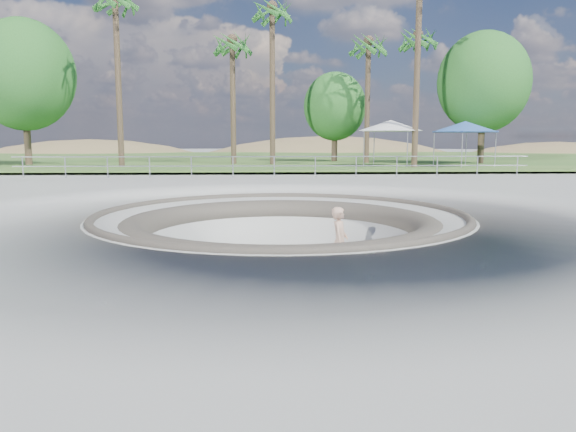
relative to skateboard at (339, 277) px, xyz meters
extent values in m
plane|color=#999A95|center=(-1.67, -0.25, 1.83)|extent=(180.00, 180.00, 0.00)
torus|color=#999A95|center=(-1.67, -0.25, -0.17)|extent=(14.00, 14.00, 4.00)
cylinder|color=#999A95|center=(-1.67, -0.25, -0.12)|extent=(6.60, 6.60, 0.10)
torus|color=#4F493F|center=(-1.67, -0.25, 1.81)|extent=(10.24, 10.24, 0.24)
torus|color=#4F493F|center=(-1.67, -0.25, 1.38)|extent=(8.91, 8.91, 0.81)
cube|color=#335F26|center=(-1.67, 33.75, 2.05)|extent=(180.00, 36.00, 0.12)
ellipsoid|color=olive|center=(-23.67, 54.75, -4.61)|extent=(50.40, 36.00, 23.40)
ellipsoid|color=olive|center=(6.33, 59.75, -6.04)|extent=(61.60, 44.00, 28.60)
ellipsoid|color=olive|center=(33.33, 51.75, -3.53)|extent=(42.00, 30.00, 19.50)
cylinder|color=#919399|center=(-1.67, 11.75, 3.00)|extent=(25.00, 0.05, 0.05)
cylinder|color=#919399|center=(-1.67, 11.75, 2.55)|extent=(25.00, 0.05, 0.05)
cube|color=brown|center=(0.00, 0.00, 0.01)|extent=(0.89, 0.45, 0.02)
cylinder|color=#A5A5AA|center=(0.00, 0.00, -0.03)|extent=(0.08, 0.18, 0.04)
cylinder|color=#A5A5AA|center=(0.00, 0.00, -0.03)|extent=(0.08, 0.18, 0.04)
cylinder|color=silver|center=(0.00, 0.00, -0.04)|extent=(0.07, 0.05, 0.07)
cylinder|color=silver|center=(0.00, 0.00, -0.04)|extent=(0.07, 0.05, 0.07)
cylinder|color=silver|center=(0.00, 0.00, -0.04)|extent=(0.07, 0.05, 0.07)
cylinder|color=silver|center=(0.00, 0.00, -0.04)|extent=(0.07, 0.05, 0.07)
imported|color=tan|center=(0.00, 0.00, 1.01)|extent=(0.64, 0.82, 1.99)
cylinder|color=#919399|center=(4.44, 18.61, 3.16)|extent=(0.06, 0.06, 2.11)
cylinder|color=#919399|center=(7.13, 18.61, 3.16)|extent=(0.06, 0.06, 2.11)
cylinder|color=#919399|center=(4.44, 21.30, 3.16)|extent=(0.06, 0.06, 2.11)
cylinder|color=#919399|center=(7.13, 21.30, 3.16)|extent=(0.06, 0.06, 2.11)
cube|color=silver|center=(5.79, 19.95, 4.32)|extent=(3.80, 3.80, 0.08)
cone|color=silver|center=(5.79, 19.95, 4.65)|extent=(5.19, 5.19, 0.67)
cylinder|color=#919399|center=(9.04, 18.05, 3.14)|extent=(0.06, 0.06, 2.05)
cylinder|color=#919399|center=(11.65, 18.05, 3.14)|extent=(0.06, 0.06, 2.05)
cylinder|color=#919399|center=(9.04, 20.66, 3.14)|extent=(0.06, 0.06, 2.05)
cylinder|color=#919399|center=(11.65, 20.66, 3.14)|extent=(0.06, 0.06, 2.05)
cube|color=#2B519B|center=(10.34, 19.36, 4.25)|extent=(3.63, 3.63, 0.08)
cone|color=#2B519B|center=(10.34, 19.36, 4.58)|extent=(5.14, 5.14, 0.65)
cylinder|color=brown|center=(-11.07, 19.98, 7.24)|extent=(0.36, 0.36, 10.49)
cylinder|color=brown|center=(-4.27, 23.18, 6.23)|extent=(0.36, 0.36, 8.47)
cylinder|color=brown|center=(-1.61, 22.47, 7.23)|extent=(0.36, 0.36, 10.46)
cylinder|color=brown|center=(5.07, 24.28, 6.31)|extent=(0.36, 0.36, 8.61)
cylinder|color=brown|center=(6.99, 18.52, 7.69)|extent=(0.36, 0.36, 11.38)
cylinder|color=brown|center=(8.30, 23.50, 6.46)|extent=(0.36, 0.36, 8.92)
cylinder|color=brown|center=(-17.75, 22.36, 4.76)|extent=(0.44, 0.44, 5.53)
ellipsoid|color=#235B1F|center=(-17.75, 22.36, 7.92)|extent=(6.60, 6.00, 7.20)
cylinder|color=brown|center=(3.12, 27.00, 3.95)|extent=(0.44, 0.44, 3.91)
ellipsoid|color=#235B1F|center=(3.12, 27.00, 6.19)|extent=(4.67, 4.24, 5.09)
cylinder|color=brown|center=(12.82, 23.04, 4.63)|extent=(0.44, 0.44, 5.26)
ellipsoid|color=#235B1F|center=(12.82, 23.04, 7.63)|extent=(6.28, 5.71, 6.85)
camera|label=1|loc=(-2.07, -15.51, 3.97)|focal=35.00mm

